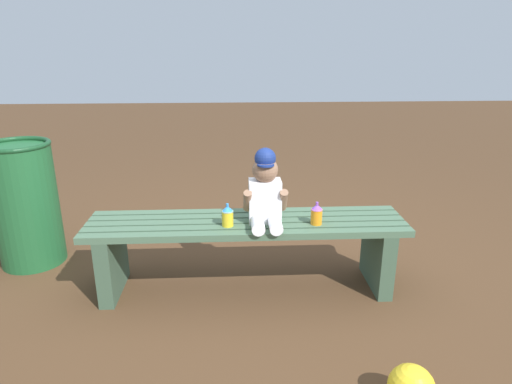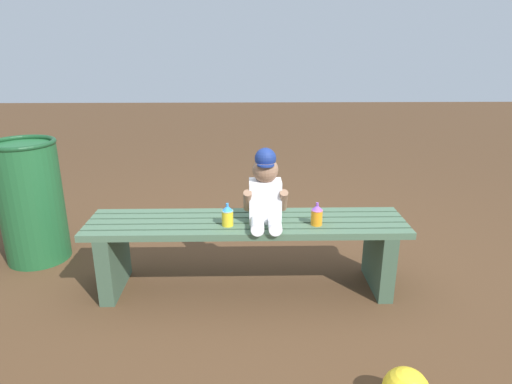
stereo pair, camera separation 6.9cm
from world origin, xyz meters
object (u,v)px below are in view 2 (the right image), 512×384
(sippy_cup_left, at_px, (227,215))
(sippy_cup_right, at_px, (317,214))
(trash_bin, at_px, (31,201))
(park_bench, at_px, (247,242))
(child_figure, at_px, (265,191))

(sippy_cup_left, relative_size, sippy_cup_right, 1.00)
(trash_bin, bearing_deg, park_bench, -16.35)
(sippy_cup_right, xyz_separation_m, trash_bin, (-1.71, 0.46, -0.08))
(park_bench, bearing_deg, sippy_cup_right, -10.09)
(sippy_cup_left, distance_m, sippy_cup_right, 0.47)
(park_bench, relative_size, sippy_cup_left, 13.90)
(child_figure, distance_m, sippy_cup_right, 0.30)
(child_figure, xyz_separation_m, sippy_cup_left, (-0.20, -0.04, -0.12))
(sippy_cup_left, bearing_deg, park_bench, 33.22)
(child_figure, xyz_separation_m, trash_bin, (-1.44, 0.42, -0.20))
(park_bench, xyz_separation_m, trash_bin, (-1.34, 0.39, 0.11))
(sippy_cup_right, height_order, trash_bin, trash_bin)
(park_bench, distance_m, trash_bin, 1.40)
(child_figure, bearing_deg, trash_bin, 163.63)
(child_figure, bearing_deg, sippy_cup_right, -7.60)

